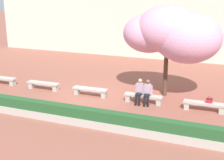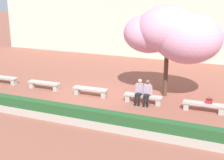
{
  "view_description": "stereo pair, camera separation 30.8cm",
  "coord_description": "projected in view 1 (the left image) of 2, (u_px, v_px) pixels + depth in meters",
  "views": [
    {
      "loc": [
        7.14,
        -14.86,
        5.78
      ],
      "look_at": [
        1.22,
        0.2,
        1.0
      ],
      "focal_mm": 50.0,
      "sensor_mm": 36.0,
      "label": 1
    },
    {
      "loc": [
        7.42,
        -14.74,
        5.78
      ],
      "look_at": [
        1.22,
        0.2,
        1.0
      ],
      "focal_mm": 50.0,
      "sensor_mm": 36.0,
      "label": 2
    }
  ],
  "objects": [
    {
      "name": "stone_bench_near_west",
      "position": [
        43.0,
        85.0,
        18.39
      ],
      "size": [
        1.99,
        0.47,
        0.45
      ],
      "color": "#ADA89E",
      "rests_on": "ground"
    },
    {
      "name": "ground_plane",
      "position": [
        90.0,
        96.0,
        17.4
      ],
      "size": [
        100.0,
        100.0,
        0.0
      ],
      "primitive_type": "plane",
      "color": "#8E5142"
    },
    {
      "name": "stone_bench_east_end",
      "position": [
        204.0,
        105.0,
        15.17
      ],
      "size": [
        1.99,
        0.47,
        0.45
      ],
      "color": "#ADA89E",
      "rests_on": "ground"
    },
    {
      "name": "building_facade",
      "position": [
        150.0,
        3.0,
        27.29
      ],
      "size": [
        28.46,
        4.0,
        9.07
      ],
      "primitive_type": "cube",
      "color": "beige",
      "rests_on": "ground"
    },
    {
      "name": "cherry_tree_main",
      "position": [
        171.0,
        34.0,
        16.45
      ],
      "size": [
        5.3,
        3.34,
        4.95
      ],
      "color": "#513828",
      "rests_on": "ground"
    },
    {
      "name": "stone_bench_near_east",
      "position": [
        143.0,
        97.0,
        16.24
      ],
      "size": [
        1.99,
        0.47,
        0.45
      ],
      "color": "#ADA89E",
      "rests_on": "ground"
    },
    {
      "name": "planter_hedge_foreground",
      "position": [
        56.0,
        112.0,
        14.07
      ],
      "size": [
        17.6,
        0.5,
        0.8
      ],
      "color": "#ADA89E",
      "rests_on": "ground"
    },
    {
      "name": "handbag",
      "position": [
        209.0,
        100.0,
        15.02
      ],
      "size": [
        0.3,
        0.15,
        0.34
      ],
      "color": "#A3232D",
      "rests_on": "stone_bench_east_end"
    },
    {
      "name": "stone_bench_center",
      "position": [
        90.0,
        91.0,
        17.31
      ],
      "size": [
        1.99,
        0.47,
        0.45
      ],
      "color": "#ADA89E",
      "rests_on": "ground"
    },
    {
      "name": "person_seated_left",
      "position": [
        139.0,
        90.0,
        16.15
      ],
      "size": [
        0.51,
        0.69,
        1.29
      ],
      "color": "black",
      "rests_on": "ground"
    },
    {
      "name": "person_seated_right",
      "position": [
        147.0,
        91.0,
        16.01
      ],
      "size": [
        0.51,
        0.72,
        1.29
      ],
      "color": "black",
      "rests_on": "ground"
    },
    {
      "name": "stone_bench_west_end",
      "position": [
        1.0,
        79.0,
        19.46
      ],
      "size": [
        1.99,
        0.47,
        0.45
      ],
      "color": "#ADA89E",
      "rests_on": "ground"
    }
  ]
}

